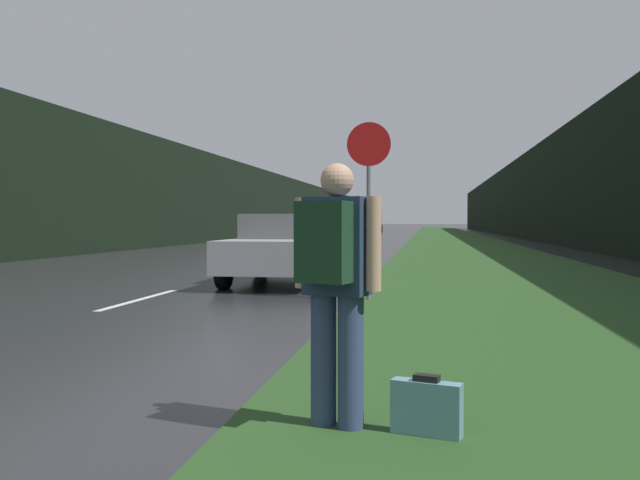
% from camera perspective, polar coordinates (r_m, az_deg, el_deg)
% --- Properties ---
extents(grass_verge, '(6.00, 240.00, 0.02)m').
position_cam_1_polar(grass_verge, '(42.51, 11.47, -0.17)').
color(grass_verge, '#26471E').
rests_on(grass_verge, ground_plane).
extents(lane_stripe_b, '(0.12, 3.00, 0.01)m').
position_cam_1_polar(lane_stripe_b, '(11.68, -14.92, -4.86)').
color(lane_stripe_b, silver).
rests_on(lane_stripe_b, ground_plane).
extents(lane_stripe_c, '(0.12, 3.00, 0.01)m').
position_cam_1_polar(lane_stripe_c, '(18.27, -5.92, -2.49)').
color(lane_stripe_c, silver).
rests_on(lane_stripe_c, ground_plane).
extents(lane_stripe_d, '(0.12, 3.00, 0.01)m').
position_cam_1_polar(lane_stripe_d, '(25.08, -1.76, -1.37)').
color(lane_stripe_d, silver).
rests_on(lane_stripe_d, ground_plane).
extents(lane_stripe_e, '(0.12, 3.00, 0.01)m').
position_cam_1_polar(lane_stripe_e, '(31.97, 0.62, -0.73)').
color(lane_stripe_e, silver).
rests_on(lane_stripe_e, ground_plane).
extents(treeline_far_side, '(2.00, 140.00, 5.48)m').
position_cam_1_polar(treeline_far_side, '(54.37, -6.01, 3.11)').
color(treeline_far_side, black).
rests_on(treeline_far_side, ground_plane).
extents(treeline_near_side, '(2.00, 140.00, 6.17)m').
position_cam_1_polar(treeline_near_side, '(53.05, 17.55, 3.46)').
color(treeline_near_side, black).
rests_on(treeline_near_side, ground_plane).
extents(stop_sign, '(0.72, 0.07, 2.93)m').
position_cam_1_polar(stop_sign, '(11.15, 4.12, 4.25)').
color(stop_sign, slate).
rests_on(stop_sign, ground_plane).
extents(hitchhiker_with_backpack, '(0.56, 0.48, 1.67)m').
position_cam_1_polar(hitchhiker_with_backpack, '(4.19, 1.24, -3.16)').
color(hitchhiker_with_backpack, navy).
rests_on(hitchhiker_with_backpack, ground_plane).
extents(suitcase, '(0.44, 0.22, 0.38)m').
position_cam_1_polar(suitcase, '(4.24, 8.96, -13.87)').
color(suitcase, '#6093A8').
rests_on(suitcase, ground_plane).
extents(car_passing_near, '(1.97, 4.57, 1.45)m').
position_cam_1_polar(car_passing_near, '(14.32, -2.98, -0.66)').
color(car_passing_near, '#9E9EA3').
rests_on(car_passing_near, ground_plane).
extents(delivery_truck, '(2.61, 8.03, 3.25)m').
position_cam_1_polar(delivery_truck, '(73.50, 4.10, 1.94)').
color(delivery_truck, '#6E684F').
rests_on(delivery_truck, ground_plane).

